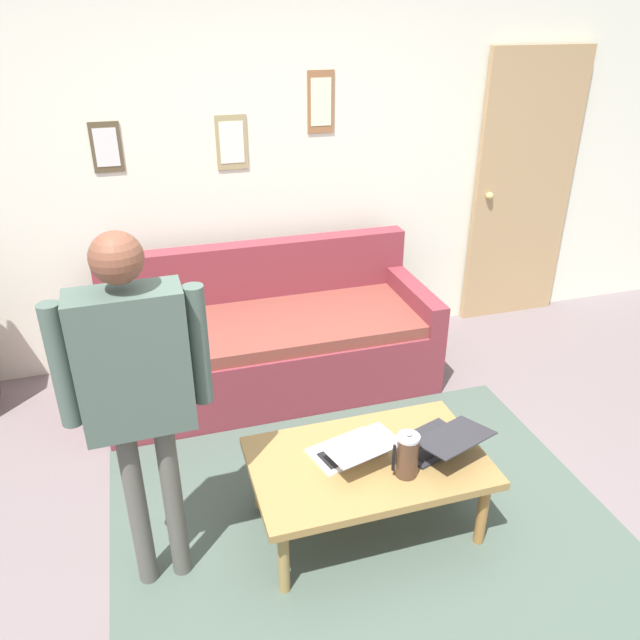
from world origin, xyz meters
TOP-DOWN VIEW (x-y plane):
  - ground_plane at (0.00, 0.00)m, footprint 7.68×7.68m
  - area_rug at (-0.05, -0.10)m, footprint 2.43×2.07m
  - back_wall at (0.00, -2.20)m, footprint 7.04×0.11m
  - interior_door at (-2.01, -2.11)m, footprint 0.82×0.09m
  - couch at (0.11, -1.63)m, footprint 2.10×0.87m
  - coffee_table at (-0.05, -0.20)m, footprint 1.09×0.67m
  - laptop_left at (0.02, -0.24)m, footprint 0.41×0.40m
  - laptop_center at (-0.39, -0.18)m, footprint 0.44×0.45m
  - french_press at (-0.17, -0.06)m, footprint 0.12×0.10m
  - person_standing at (0.92, -0.18)m, footprint 0.57×0.19m

SIDE VIEW (x-z plane):
  - ground_plane at x=0.00m, z-range 0.00..0.00m
  - area_rug at x=-0.05m, z-range 0.00..0.01m
  - couch at x=0.11m, z-range -0.13..0.75m
  - coffee_table at x=-0.05m, z-range 0.16..0.56m
  - laptop_left at x=0.02m, z-range 0.39..0.51m
  - laptop_center at x=-0.39m, z-range 0.38..0.52m
  - french_press at x=-0.17m, z-range 0.39..0.63m
  - interior_door at x=-2.01m, z-range 0.00..2.05m
  - person_standing at x=0.92m, z-range 0.23..1.85m
  - back_wall at x=0.00m, z-range 0.00..2.70m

